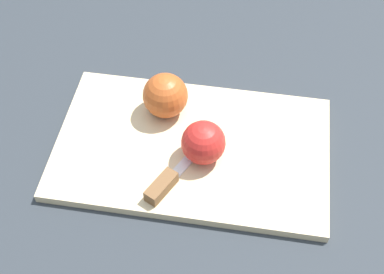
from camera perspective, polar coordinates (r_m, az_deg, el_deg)
name	(u,v)px	position (r m, az deg, el deg)	size (l,w,h in m)	color
ground_plane	(192,151)	(0.85, 0.00, -1.47)	(4.00, 4.00, 0.00)	#282D33
cutting_board	(192,148)	(0.84, 0.00, -1.16)	(0.44, 0.29, 0.02)	#D1B789
apple_half_left	(165,96)	(0.86, -2.89, 4.44)	(0.07, 0.07, 0.07)	#AD4C1E
apple_half_right	(203,142)	(0.80, 1.23, -0.58)	(0.07, 0.07, 0.07)	red
knife	(166,182)	(0.79, -2.80, -4.84)	(0.09, 0.14, 0.02)	silver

